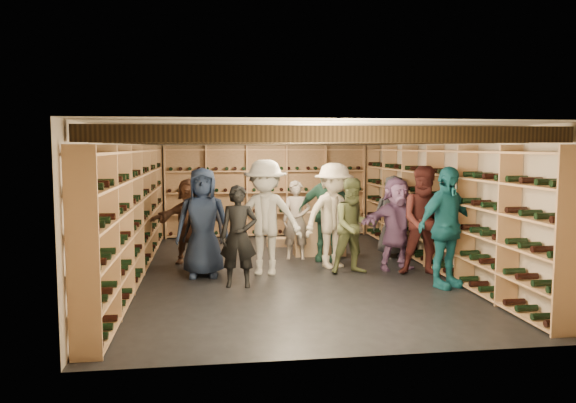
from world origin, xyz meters
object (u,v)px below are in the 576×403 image
(crate_loose, at_px, (278,242))
(person_12, at_px, (393,216))
(crate_stack_right, at_px, (333,242))
(person_11, at_px, (396,223))
(crate_stack_left, at_px, (307,234))
(person_0, at_px, (204,226))
(person_4, at_px, (446,227))
(person_6, at_px, (203,222))
(person_2, at_px, (354,226))
(person_7, at_px, (296,220))
(person_8, at_px, (426,221))
(person_5, at_px, (190,221))
(person_9, at_px, (265,217))
(person_1, at_px, (239,236))
(person_10, at_px, (326,212))
(person_3, at_px, (334,216))

(crate_loose, bearing_deg, person_12, -34.56)
(crate_stack_right, distance_m, person_11, 1.70)
(person_11, xyz_separation_m, person_12, (0.32, 1.12, -0.01))
(crate_loose, xyz_separation_m, person_12, (2.07, -1.42, 0.70))
(crate_stack_left, height_order, person_0, person_0)
(person_4, relative_size, person_12, 1.17)
(person_6, bearing_deg, person_12, 21.35)
(person_0, height_order, person_2, person_2)
(person_7, height_order, person_8, person_8)
(person_12, bearing_deg, person_5, -160.18)
(person_9, bearing_deg, crate_stack_right, 57.28)
(person_2, xyz_separation_m, person_5, (-2.75, 1.29, -0.03))
(person_8, bearing_deg, person_6, -171.12)
(person_2, bearing_deg, person_9, 168.50)
(person_2, bearing_deg, person_6, 171.55)
(person_0, xyz_separation_m, person_7, (1.71, 0.67, -0.02))
(crate_stack_left, distance_m, person_12, 1.71)
(crate_stack_right, height_order, person_1, person_1)
(crate_loose, relative_size, person_12, 0.32)
(person_1, height_order, person_11, person_11)
(crate_stack_left, height_order, person_6, person_6)
(person_4, bearing_deg, person_12, 66.71)
(person_9, bearing_deg, person_6, -165.90)
(person_1, relative_size, person_11, 0.97)
(person_5, relative_size, person_8, 0.85)
(person_9, bearing_deg, person_10, 50.64)
(person_6, bearing_deg, person_5, 104.89)
(crate_stack_right, height_order, person_9, person_9)
(person_1, xyz_separation_m, person_2, (1.96, 0.64, 0.03))
(person_12, bearing_deg, person_1, -128.29)
(person_1, relative_size, person_5, 1.00)
(crate_stack_right, xyz_separation_m, person_12, (1.13, -0.28, 0.53))
(crate_stack_left, xyz_separation_m, person_2, (0.52, -1.62, 0.38))
(person_3, distance_m, person_12, 1.61)
(person_7, bearing_deg, person_6, -136.71)
(person_10, bearing_deg, person_6, -136.72)
(person_2, distance_m, person_5, 3.04)
(person_5, bearing_deg, person_1, -77.08)
(person_3, height_order, person_10, person_3)
(person_4, distance_m, person_5, 4.56)
(person_6, distance_m, person_11, 3.32)
(person_2, xyz_separation_m, person_6, (-2.50, 0.12, 0.09))
(person_5, height_order, person_11, person_11)
(person_2, height_order, person_11, person_2)
(person_1, bearing_deg, person_12, 40.70)
(crate_stack_left, bearing_deg, person_12, -9.56)
(crate_stack_left, bearing_deg, person_0, -154.14)
(person_0, relative_size, person_2, 0.95)
(person_5, relative_size, person_10, 0.86)
(person_0, distance_m, person_11, 3.32)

